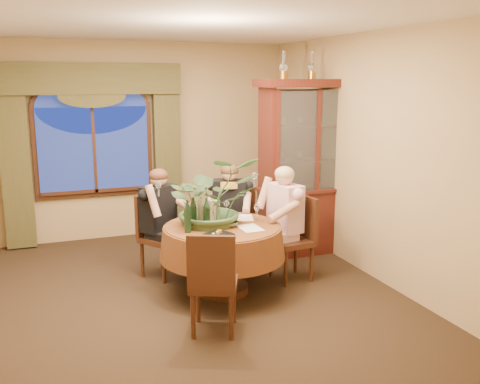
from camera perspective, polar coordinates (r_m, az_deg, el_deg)
name	(u,v)px	position (r m, az deg, el deg)	size (l,w,h in m)	color
floor	(181,296)	(5.87, -6.26, -10.93)	(5.00, 5.00, 0.00)	black
wall_back	(136,141)	(7.91, -11.03, 5.38)	(4.50, 4.50, 0.00)	#A38757
wall_right	(367,156)	(6.40, 13.39, 3.77)	(5.00, 5.00, 0.00)	#A38757
ceiling	(175,23)	(5.44, -6.96, 17.42)	(5.00, 5.00, 0.00)	white
window	(94,150)	(7.77, -15.29, 4.33)	(1.62, 0.10, 1.32)	navy
arched_transom	(91,94)	(7.72, -15.61, 10.08)	(1.60, 0.06, 0.44)	navy
drapery_left	(15,163)	(7.72, -22.83, 2.86)	(0.38, 0.14, 2.32)	#413E1E
drapery_right	(167,155)	(7.90, -7.74, 3.88)	(0.38, 0.14, 2.32)	#413E1E
swag_valance	(91,79)	(7.63, -15.64, 11.56)	(2.45, 0.16, 0.42)	#413E1E
dining_table	(223,259)	(5.80, -1.86, -7.17)	(1.34, 1.34, 0.75)	maroon
china_cabinet	(309,168)	(7.07, 7.40, 2.60)	(1.41, 0.55, 2.28)	#3A100B
oil_lamp_left	(284,65)	(6.80, 4.68, 13.36)	(0.11, 0.11, 0.34)	#A5722D
oil_lamp_center	(312,65)	(6.98, 7.70, 13.25)	(0.11, 0.11, 0.34)	#A5722D
oil_lamp_right	(339,66)	(7.17, 10.56, 13.12)	(0.11, 0.11, 0.34)	#A5722D
chair_right	(291,239)	(6.15, 5.49, -5.06)	(0.42, 0.42, 0.96)	black
chair_back_right	(236,228)	(6.58, -0.43, -3.87)	(0.42, 0.42, 0.96)	black
chair_back	(162,236)	(6.30, -8.28, -4.72)	(0.42, 0.42, 0.96)	black
chair_front_left	(214,281)	(4.91, -2.81, -9.48)	(0.42, 0.42, 0.96)	black
person_pink	(285,222)	(6.17, 4.83, -3.26)	(0.47, 0.43, 1.32)	beige
person_back	(159,222)	(6.29, -8.66, -3.23)	(0.46, 0.42, 1.28)	black
person_scarf	(230,215)	(6.56, -1.08, -2.45)	(0.46, 0.42, 1.28)	black
stoneware_vase	(213,212)	(5.74, -2.95, -2.12)	(0.14, 0.14, 0.26)	#91785B
centerpiece_plant	(212,166)	(5.66, -3.01, 2.79)	(0.98, 1.09, 0.85)	#395B34
olive_bowl	(230,224)	(5.64, -1.06, -3.45)	(0.17, 0.17, 0.05)	#47542F
cheese_platter	(219,236)	(5.26, -2.29, -4.77)	(0.33, 0.33, 0.02)	black
wine_bottle_0	(188,216)	(5.43, -5.62, -2.61)	(0.07, 0.07, 0.33)	black
wine_bottle_1	(193,213)	(5.56, -5.00, -2.26)	(0.07, 0.07, 0.33)	black
wine_bottle_2	(201,212)	(5.60, -4.14, -2.12)	(0.07, 0.07, 0.33)	tan
wine_bottle_3	(207,214)	(5.52, -3.58, -2.33)	(0.07, 0.07, 0.33)	black
tasting_paper_0	(250,228)	(5.58, 1.10, -3.87)	(0.21, 0.30, 0.00)	white
tasting_paper_1	(243,218)	(5.98, 0.36, -2.77)	(0.21, 0.30, 0.00)	white
wine_glass_person_pink	(257,212)	(5.90, 1.80, -2.13)	(0.07, 0.07, 0.18)	silver
wine_glass_person_back	(190,212)	(5.93, -5.35, -2.09)	(0.07, 0.07, 0.18)	silver
wine_glass_person_scarf	(226,208)	(6.09, -1.46, -1.67)	(0.07, 0.07, 0.18)	silver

